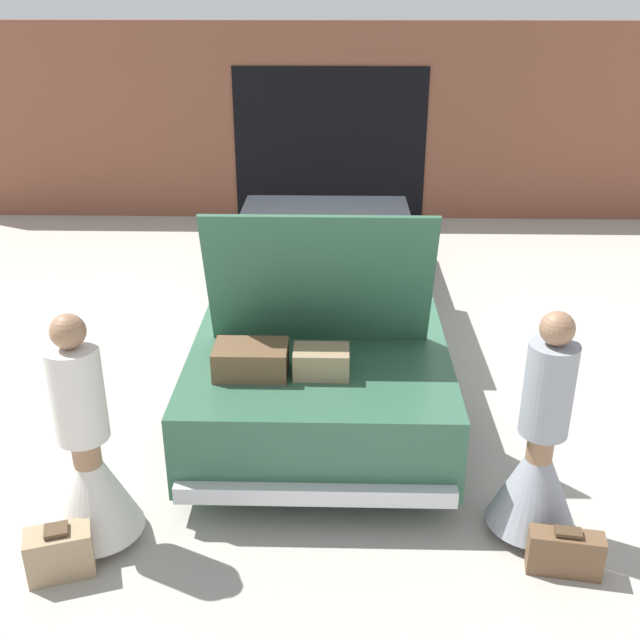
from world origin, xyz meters
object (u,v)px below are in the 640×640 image
suitcase_beside_left_person (60,552)px  person_left (88,465)px  suitcase_beside_right_person (565,553)px  person_right (538,459)px  car (324,292)px

suitcase_beside_left_person → person_left: bearing=69.6°
person_left → suitcase_beside_right_person: 2.96m
person_right → suitcase_beside_left_person: size_ratio=3.62×
car → suitcase_beside_left_person: size_ratio=12.67×
person_left → person_right: 2.80m
person_right → suitcase_beside_left_person: bearing=107.2°
suitcase_beside_left_person → suitcase_beside_right_person: size_ratio=0.95×
person_left → person_right: size_ratio=1.01×
suitcase_beside_right_person → person_left: bearing=175.3°
suitcase_beside_left_person → suitcase_beside_right_person: (3.04, 0.09, -0.01)m
car → person_left: car is taller
person_right → suitcase_beside_right_person: size_ratio=3.42×
car → suitcase_beside_left_person: bearing=-115.5°
person_left → suitcase_beside_right_person: bearing=85.7°
car → person_left: bearing=-116.0°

